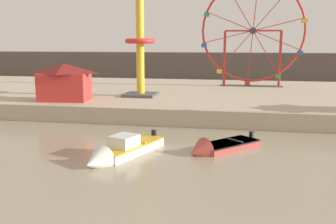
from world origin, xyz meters
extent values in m
cube|color=#B7A88E|center=(0.00, 30.42, 0.63)|extent=(110.00, 23.19, 1.26)
cube|color=#564C47|center=(0.00, 53.71, 2.20)|extent=(140.00, 3.00, 4.40)
cube|color=silver|center=(-3.26, 11.92, 0.25)|extent=(2.97, 4.82, 0.50)
cube|color=gold|center=(-3.26, 11.92, 0.46)|extent=(2.97, 4.78, 0.08)
cone|color=silver|center=(-4.24, 9.20, 0.25)|extent=(1.78, 1.67, 1.44)
cube|color=black|center=(-2.45, 14.17, 0.61)|extent=(0.29, 0.27, 0.44)
cube|color=silver|center=(-3.45, 11.38, 0.81)|extent=(1.60, 1.70, 0.61)
cube|color=gold|center=(-3.06, 12.46, 0.53)|extent=(1.26, 0.59, 0.06)
cube|color=#B24238|center=(2.01, 13.84, 0.19)|extent=(3.63, 3.77, 0.39)
cube|color=black|center=(2.01, 13.84, 0.35)|extent=(3.62, 3.76, 0.08)
cone|color=#B24238|center=(0.44, 12.10, 0.19)|extent=(1.76, 1.73, 1.45)
cube|color=black|center=(3.33, 15.29, 0.50)|extent=(0.31, 0.31, 0.44)
cube|color=black|center=(2.32, 14.18, 0.42)|extent=(1.07, 0.99, 0.06)
torus|color=red|center=(3.60, 35.35, 7.20)|extent=(10.94, 0.24, 10.94)
cylinder|color=#38383D|center=(3.60, 35.35, 7.20)|extent=(0.70, 0.50, 0.70)
cylinder|color=red|center=(3.41, 35.35, 4.54)|extent=(0.47, 0.08, 5.34)
cube|color=red|center=(3.21, 35.35, 1.59)|extent=(0.56, 0.48, 0.44)
cylinder|color=red|center=(5.01, 35.35, 4.93)|extent=(2.88, 0.08, 4.59)
cube|color=#33934C|center=(6.42, 35.35, 2.38)|extent=(0.56, 0.48, 0.44)
cylinder|color=red|center=(6.08, 35.35, 6.19)|extent=(4.98, 0.08, 2.10)
cube|color=#3356B7|center=(8.55, 35.35, 4.90)|extent=(0.56, 0.48, 0.44)
cylinder|color=red|center=(6.20, 35.35, 7.84)|extent=(5.21, 0.08, 1.35)
cube|color=yellow|center=(8.80, 35.35, 8.20)|extent=(0.56, 0.48, 0.44)
cylinder|color=red|center=(5.33, 35.35, 9.25)|extent=(3.52, 0.08, 4.14)
cylinder|color=red|center=(3.80, 35.35, 9.87)|extent=(0.47, 0.08, 5.34)
cylinder|color=red|center=(2.19, 35.35, 9.48)|extent=(2.88, 0.08, 4.59)
cylinder|color=red|center=(1.13, 35.35, 8.22)|extent=(4.98, 0.08, 2.10)
cube|color=#33934C|center=(-1.35, 35.35, 8.95)|extent=(0.56, 0.48, 0.44)
cylinder|color=red|center=(1.01, 35.35, 6.57)|extent=(5.21, 0.08, 1.35)
cube|color=#3356B7|center=(-1.59, 35.35, 5.65)|extent=(0.56, 0.48, 0.44)
cylinder|color=red|center=(1.88, 35.35, 5.16)|extent=(3.52, 0.08, 4.14)
cube|color=yellow|center=(0.15, 35.35, 2.84)|extent=(0.56, 0.48, 0.44)
cylinder|color=red|center=(0.66, 35.35, 4.23)|extent=(0.28, 0.28, 5.95)
cylinder|color=red|center=(6.55, 35.35, 4.23)|extent=(0.28, 0.28, 5.95)
cylinder|color=red|center=(3.60, 35.35, 7.20)|extent=(5.88, 0.18, 0.18)
cube|color=#4C4C51|center=(3.60, 35.35, 1.30)|extent=(6.68, 1.20, 0.08)
cylinder|color=gold|center=(-6.24, 25.48, 6.79)|extent=(0.70, 0.70, 11.07)
torus|color=red|center=(-6.24, 25.48, 6.10)|extent=(2.64, 2.64, 0.44)
cube|color=#4C4C51|center=(-6.24, 25.48, 1.38)|extent=(2.80, 2.80, 0.24)
cube|color=red|center=(-11.66, 21.59, 2.39)|extent=(4.12, 2.76, 2.27)
pyramid|color=maroon|center=(-11.66, 21.59, 3.90)|extent=(4.53, 3.03, 0.80)
camera|label=1|loc=(2.65, -7.99, 6.01)|focal=41.61mm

